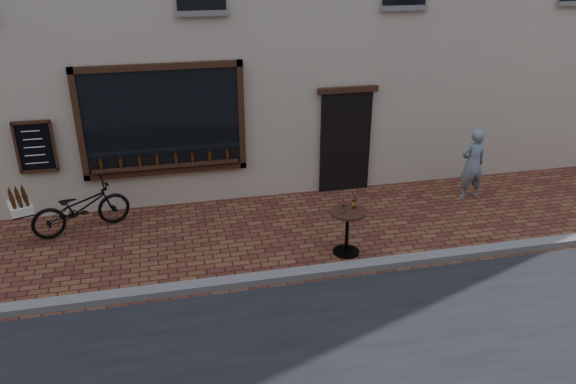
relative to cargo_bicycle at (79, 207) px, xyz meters
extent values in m
plane|color=#52221A|center=(3.59, -2.70, -0.49)|extent=(90.00, 90.00, 0.00)
cube|color=slate|center=(3.59, -2.50, -0.43)|extent=(90.00, 0.25, 0.12)
cube|color=black|center=(1.69, 0.75, 1.36)|extent=(3.00, 0.06, 2.00)
cube|color=black|center=(1.69, 0.73, 2.42)|extent=(3.24, 0.10, 0.12)
cube|color=black|center=(1.69, 0.73, 0.30)|extent=(3.24, 0.10, 0.12)
cube|color=black|center=(0.13, 0.73, 1.36)|extent=(0.12, 0.10, 2.24)
cube|color=black|center=(3.25, 0.73, 1.36)|extent=(0.12, 0.10, 2.24)
cube|color=black|center=(1.69, 0.68, 0.43)|extent=(2.90, 0.16, 0.05)
cube|color=black|center=(5.49, 0.76, 0.61)|extent=(1.10, 0.10, 2.20)
cube|color=black|center=(5.49, 0.73, 1.77)|extent=(1.30, 0.10, 0.12)
cube|color=black|center=(-0.71, 0.74, 1.01)|extent=(0.62, 0.04, 0.92)
cylinder|color=#3D1C07|center=(0.44, 0.68, 0.55)|extent=(0.06, 0.06, 0.19)
cylinder|color=#3D1C07|center=(0.79, 0.68, 0.55)|extent=(0.06, 0.06, 0.19)
cylinder|color=#3D1C07|center=(1.15, 0.68, 0.55)|extent=(0.06, 0.06, 0.19)
cylinder|color=#3D1C07|center=(1.51, 0.68, 0.55)|extent=(0.06, 0.06, 0.19)
cylinder|color=#3D1C07|center=(1.87, 0.68, 0.55)|extent=(0.06, 0.06, 0.19)
cylinder|color=#3D1C07|center=(2.22, 0.68, 0.55)|extent=(0.06, 0.06, 0.19)
cylinder|color=#3D1C07|center=(2.58, 0.68, 0.55)|extent=(0.06, 0.06, 0.19)
cylinder|color=#3D1C07|center=(2.94, 0.68, 0.55)|extent=(0.06, 0.06, 0.19)
imported|color=black|center=(0.04, 0.01, -0.01)|extent=(1.93, 1.22, 0.96)
cube|color=black|center=(-0.92, -0.33, 0.17)|extent=(0.51, 0.60, 0.03)
cube|color=white|center=(-0.92, -0.33, 0.26)|extent=(0.52, 0.62, 0.15)
cylinder|color=#3D1C07|center=(-0.75, -0.47, 0.44)|extent=(0.06, 0.06, 0.20)
cylinder|color=#3D1C07|center=(-0.85, -0.51, 0.44)|extent=(0.06, 0.06, 0.20)
cylinder|color=#3D1C07|center=(-0.95, -0.55, 0.44)|extent=(0.06, 0.06, 0.20)
cylinder|color=#3D1C07|center=(-0.79, -0.35, 0.44)|extent=(0.06, 0.06, 0.20)
cylinder|color=#3D1C07|center=(-0.89, -0.39, 0.44)|extent=(0.06, 0.06, 0.20)
cylinder|color=#3D1C07|center=(-0.99, -0.42, 0.44)|extent=(0.06, 0.06, 0.20)
cylinder|color=#3D1C07|center=(-0.84, -0.23, 0.44)|extent=(0.06, 0.06, 0.20)
cylinder|color=#3D1C07|center=(-0.94, -0.27, 0.44)|extent=(0.06, 0.06, 0.20)
cylinder|color=#3D1C07|center=(-1.04, -0.30, 0.44)|extent=(0.06, 0.06, 0.20)
cylinder|color=#3D1C07|center=(-0.88, -0.11, 0.44)|extent=(0.06, 0.06, 0.20)
cylinder|color=#3D1C07|center=(-0.98, -0.15, 0.44)|extent=(0.06, 0.06, 0.20)
cylinder|color=#3D1C07|center=(-1.08, -0.18, 0.44)|extent=(0.06, 0.06, 0.20)
cylinder|color=black|center=(4.68, -1.91, -0.47)|extent=(0.47, 0.47, 0.03)
cylinder|color=black|center=(4.68, -1.91, -0.08)|extent=(0.06, 0.06, 0.75)
cylinder|color=black|center=(4.68, -1.91, 0.31)|extent=(0.64, 0.64, 0.04)
cylinder|color=gold|center=(4.81, -1.84, 0.44)|extent=(0.07, 0.07, 0.06)
cylinder|color=white|center=(4.57, -1.98, 0.40)|extent=(0.08, 0.08, 0.14)
imported|color=slate|center=(7.99, -0.26, 0.28)|extent=(0.58, 0.39, 1.55)
camera|label=1|loc=(1.74, -10.14, 4.62)|focal=35.00mm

